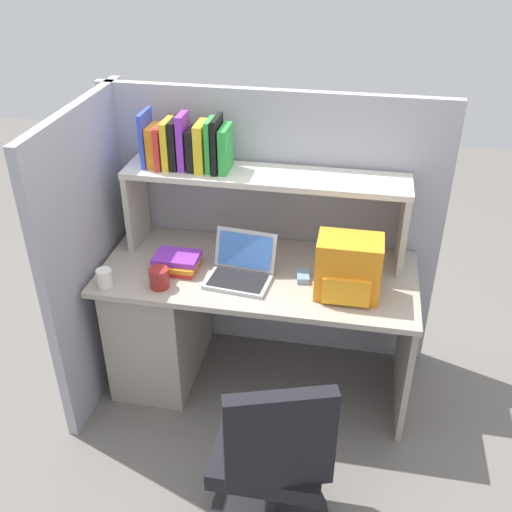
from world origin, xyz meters
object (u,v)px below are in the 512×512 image
snack_canister (159,278)px  office_chair (273,468)px  backpack (348,268)px  paper_cup (104,278)px  laptop (241,269)px  computer_mouse (303,276)px

snack_canister → office_chair: bearing=-45.5°
backpack → paper_cup: size_ratio=3.33×
paper_cup → snack_canister: (0.26, 0.04, 0.01)m
laptop → backpack: backpack is taller
computer_mouse → office_chair: (-0.00, -0.88, -0.35)m
laptop → computer_mouse: laptop is taller
backpack → office_chair: bearing=-105.6°
computer_mouse → laptop: bearing=-179.4°
paper_cup → snack_canister: 0.27m
laptop → office_chair: (0.30, -0.83, -0.39)m
paper_cup → office_chair: size_ratio=0.10×
paper_cup → office_chair: bearing=-34.5°
computer_mouse → paper_cup: bearing=-174.2°
computer_mouse → snack_canister: 0.71m
laptop → paper_cup: (-0.64, -0.19, -0.01)m
backpack → office_chair: 0.95m
laptop → computer_mouse: 0.31m
paper_cup → office_chair: (0.94, -0.65, -0.38)m
laptop → computer_mouse: bearing=9.0°
paper_cup → office_chair: office_chair is taller
backpack → office_chair: size_ratio=0.32×
computer_mouse → backpack: bearing=-30.7°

